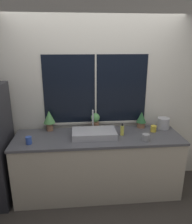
{
  "coord_description": "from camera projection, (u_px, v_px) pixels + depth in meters",
  "views": [
    {
      "loc": [
        -0.28,
        -2.43,
        2.11
      ],
      "look_at": [
        -0.03,
        0.34,
        1.23
      ],
      "focal_mm": 35.0,
      "sensor_mm": 36.0,
      "label": 1
    }
  ],
  "objects": [
    {
      "name": "potted_plant_center",
      "position": [
        95.0,
        121.0,
        3.24
      ],
      "size": [
        0.13,
        0.13,
        0.24
      ],
      "color": "#9E6B4C",
      "rests_on": "counter"
    },
    {
      "name": "ground_plane",
      "position": [
        100.0,
        206.0,
        2.97
      ],
      "size": [
        14.0,
        14.0,
        0.0
      ],
      "primitive_type": "plane",
      "color": "#38332D"
    },
    {
      "name": "sink",
      "position": [
        94.0,
        133.0,
        2.99
      ],
      "size": [
        0.6,
        0.4,
        0.32
      ],
      "color": "#ADADB2",
      "rests_on": "counter"
    },
    {
      "name": "mug_blue",
      "position": [
        29.0,
        140.0,
        2.77
      ],
      "size": [
        0.08,
        0.08,
        0.1
      ],
      "color": "#3351AD",
      "rests_on": "counter"
    },
    {
      "name": "mug_grey",
      "position": [
        146.0,
        138.0,
        2.86
      ],
      "size": [
        0.09,
        0.09,
        0.1
      ],
      "color": "gray",
      "rests_on": "counter"
    },
    {
      "name": "soap_bottle",
      "position": [
        122.0,
        130.0,
        3.04
      ],
      "size": [
        0.05,
        0.05,
        0.17
      ],
      "color": "#DBD14C",
      "rests_on": "counter"
    },
    {
      "name": "potted_plant_right",
      "position": [
        141.0,
        119.0,
        3.29
      ],
      "size": [
        0.15,
        0.15,
        0.25
      ],
      "color": "#9E6B4C",
      "rests_on": "counter"
    },
    {
      "name": "kettle",
      "position": [
        163.0,
        123.0,
        3.27
      ],
      "size": [
        0.17,
        0.17,
        0.18
      ],
      "color": "#B2B2B7",
      "rests_on": "counter"
    },
    {
      "name": "mug_yellow",
      "position": [
        153.0,
        129.0,
        3.16
      ],
      "size": [
        0.08,
        0.08,
        0.09
      ],
      "color": "gold",
      "rests_on": "counter"
    },
    {
      "name": "potted_plant_left",
      "position": [
        49.0,
        119.0,
        3.16
      ],
      "size": [
        0.17,
        0.17,
        0.3
      ],
      "color": "#9E6B4C",
      "rests_on": "counter"
    },
    {
      "name": "counter",
      "position": [
        98.0,
        164.0,
        3.16
      ],
      "size": [
        2.31,
        0.7,
        0.88
      ],
      "color": "#B2A893",
      "rests_on": "ground_plane"
    },
    {
      "name": "wall_back",
      "position": [
        95.0,
        96.0,
        3.27
      ],
      "size": [
        8.0,
        0.09,
        2.7
      ],
      "color": "silver",
      "rests_on": "ground_plane"
    }
  ]
}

